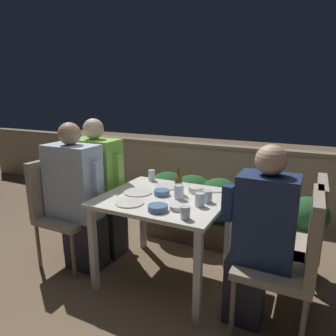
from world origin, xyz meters
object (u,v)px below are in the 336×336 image
person_navy_jumper (259,237)px  chair_right_near (294,253)px  person_blue_shirt (77,197)px  person_green_blouse (100,188)px  chair_left_far (83,193)px  chair_right_far (301,233)px  beer_bottle (178,184)px  potted_plant (306,228)px  chair_left_near (60,202)px

person_navy_jumper → chair_right_near: bearing=-0.0°
person_blue_shirt → person_green_blouse: size_ratio=0.99×
chair_left_far → chair_right_far: bearing=0.2°
chair_right_near → chair_right_far: size_ratio=1.00×
beer_bottle → person_green_blouse: bearing=178.4°
chair_left_far → chair_right_near: (1.96, -0.31, 0.00)m
person_blue_shirt → potted_plant: (1.83, 0.73, -0.22)m
chair_left_near → person_green_blouse: (0.23, 0.28, 0.08)m
person_blue_shirt → beer_bottle: (0.85, 0.26, 0.17)m
person_blue_shirt → potted_plant: person_blue_shirt is taller
person_blue_shirt → person_navy_jumper: bearing=-1.0°
potted_plant → chair_left_near: bearing=-160.4°
person_blue_shirt → chair_right_near: bearing=-0.9°
beer_bottle → chair_left_far: bearing=178.7°
chair_left_near → potted_plant: 2.17m
beer_bottle → potted_plant: beer_bottle is taller
chair_left_near → person_navy_jumper: 1.77m
chair_left_near → chair_right_near: bearing=-0.8°
chair_left_near → chair_left_far: (0.02, 0.28, 0.00)m
person_blue_shirt → person_navy_jumper: (1.55, -0.03, -0.02)m
chair_right_far → potted_plant: chair_right_far is taller
chair_left_near → chair_left_far: bearing=86.1°
person_navy_jumper → chair_right_far: (0.24, 0.32, -0.05)m
beer_bottle → person_blue_shirt: bearing=-163.0°
person_navy_jumper → potted_plant: (0.28, 0.76, -0.20)m
chair_left_near → chair_right_near: size_ratio=1.00×
person_blue_shirt → person_green_blouse: person_green_blouse is taller
chair_right_far → potted_plant: 0.46m
chair_left_near → person_navy_jumper: person_navy_jumper is taller
chair_right_far → chair_left_near: bearing=-171.8°
person_blue_shirt → chair_right_far: (1.79, 0.29, -0.08)m
person_navy_jumper → person_blue_shirt: bearing=179.0°
chair_right_near → chair_left_far: bearing=171.0°
person_green_blouse → chair_right_near: 1.78m
beer_bottle → potted_plant: (0.98, 0.47, -0.39)m
chair_left_near → person_navy_jumper: (1.77, -0.03, 0.05)m
person_blue_shirt → person_green_blouse: (0.02, 0.28, 0.01)m
chair_left_far → beer_bottle: 1.07m
person_navy_jumper → potted_plant: bearing=69.9°
chair_left_far → beer_bottle: (1.05, -0.02, 0.25)m
chair_left_near → potted_plant: chair_left_near is taller
chair_left_far → person_green_blouse: 0.23m
person_green_blouse → person_navy_jumper: size_ratio=1.06×
person_navy_jumper → potted_plant: person_navy_jumper is taller
chair_right_far → beer_bottle: size_ratio=4.36×
chair_left_far → beer_bottle: chair_left_far is taller
person_green_blouse → beer_bottle: bearing=-1.6°
chair_right_far → person_navy_jumper: bearing=-126.9°
person_navy_jumper → beer_bottle: (-0.70, 0.29, 0.19)m
chair_left_near → chair_left_far: 0.28m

